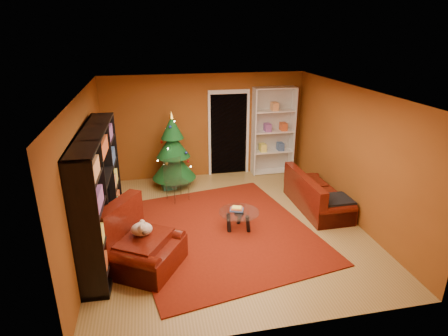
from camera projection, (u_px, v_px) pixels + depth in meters
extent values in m
cube|color=olive|center=(228.00, 226.00, 7.35)|extent=(5.00, 5.50, 0.05)
cube|color=silver|center=(229.00, 90.00, 6.41)|extent=(5.00, 5.50, 0.05)
cube|color=brown|center=(205.00, 126.00, 9.42)|extent=(5.00, 0.05, 2.60)
cube|color=brown|center=(84.00, 173.00, 6.40)|extent=(0.05, 5.50, 2.60)
cube|color=brown|center=(354.00, 154.00, 7.35)|extent=(0.05, 5.50, 2.60)
cube|color=maroon|center=(221.00, 230.00, 7.12)|extent=(3.81, 4.23, 0.02)
cube|color=#25766F|center=(169.00, 182.00, 8.97)|extent=(0.37, 0.37, 0.32)
cube|color=#AA242B|center=(164.00, 176.00, 9.39)|extent=(0.31, 0.31, 0.24)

